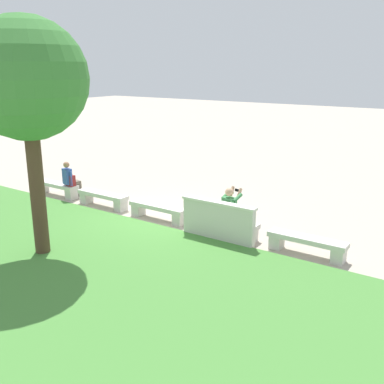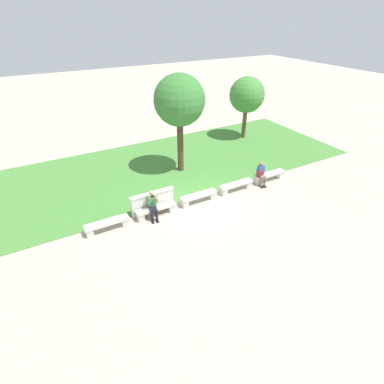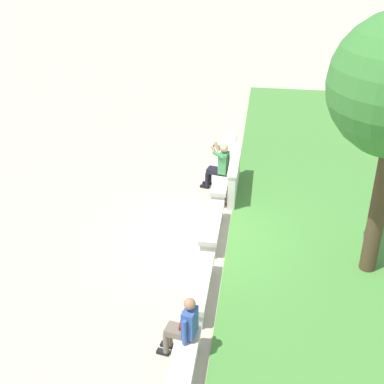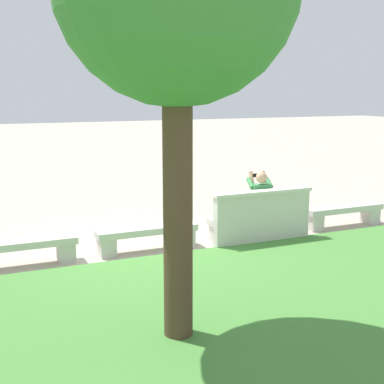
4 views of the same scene
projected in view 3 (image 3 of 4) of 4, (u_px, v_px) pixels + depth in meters
The scene contains 10 objects.
ground_plane at pixel (212, 236), 12.45m from camera, with size 80.00×80.00×0.00m, color #B2A593.
bench_main at pixel (228, 148), 16.14m from camera, with size 1.86×0.40×0.45m.
bench_near at pixel (221, 181), 14.22m from camera, with size 1.86×0.40×0.45m.
bench_mid at pixel (212, 225), 12.30m from camera, with size 1.86×0.40×0.45m.
bench_far at pixel (199, 285), 10.38m from camera, with size 1.86×0.40×0.45m.
bench_end at pixel (181, 373), 8.46m from camera, with size 1.86×0.40×0.45m.
backrest_wall_with_plaque at pixel (234, 175), 14.08m from camera, with size 2.07×0.24×1.01m.
person_photographer at pixel (219, 164), 14.17m from camera, with size 0.52×0.77×1.32m.
person_distant at pixel (184, 325), 8.88m from camera, with size 0.48×0.72×1.26m.
backpack at pixel (187, 325), 8.95m from camera, with size 0.28×0.24×0.43m.
Camera 3 is at (10.38, 1.03, 6.88)m, focal length 50.00 mm.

